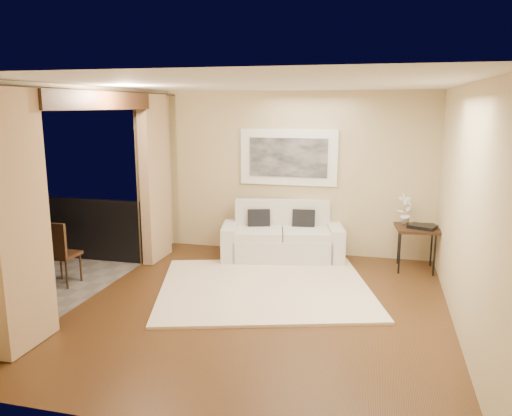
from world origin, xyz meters
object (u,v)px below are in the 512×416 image
(sofa, at_px, (282,239))
(orchid, at_px, (405,209))
(side_table, at_px, (417,231))
(ice_bucket, at_px, (14,218))
(bistro_table, at_px, (16,233))
(balcony_chair_far, at_px, (58,249))

(sofa, height_order, orchid, orchid)
(side_table, relative_size, ice_bucket, 3.37)
(side_table, height_order, orchid, orchid)
(side_table, bearing_deg, orchid, 140.26)
(orchid, height_order, bistro_table, orchid)
(side_table, xyz_separation_m, balcony_chair_far, (-4.82, -1.94, -0.08))
(orchid, height_order, ice_bucket, orchid)
(sofa, xyz_separation_m, balcony_chair_far, (-2.73, -2.03, 0.20))
(bistro_table, height_order, ice_bucket, ice_bucket)
(side_table, distance_m, ice_bucket, 5.95)
(sofa, bearing_deg, ice_bucket, -166.44)
(side_table, relative_size, bistro_table, 0.82)
(sofa, height_order, bistro_table, sofa)
(bistro_table, xyz_separation_m, balcony_chair_far, (0.77, -0.15, -0.15))
(balcony_chair_far, xyz_separation_m, ice_bucket, (-0.90, 0.29, 0.33))
(side_table, bearing_deg, ice_bucket, -163.90)
(side_table, xyz_separation_m, bistro_table, (-5.58, -1.79, 0.07))
(balcony_chair_far, distance_m, ice_bucket, 1.00)
(side_table, xyz_separation_m, ice_bucket, (-5.71, -1.65, 0.25))
(side_table, xyz_separation_m, orchid, (-0.18, 0.15, 0.30))
(ice_bucket, bearing_deg, balcony_chair_far, -17.88)
(side_table, height_order, bistro_table, bistro_table)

